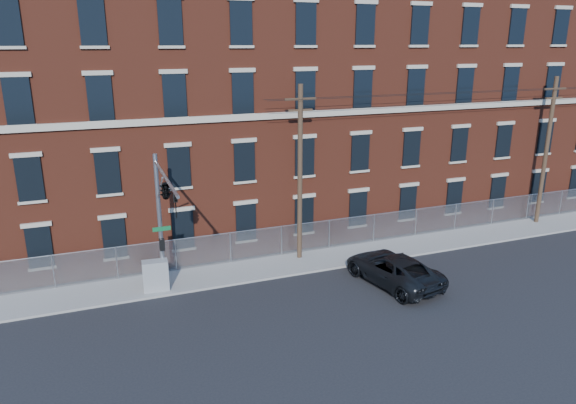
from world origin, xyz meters
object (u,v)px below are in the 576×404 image
(traffic_signal_mast, at_px, (164,201))
(pickup_truck, at_px, (393,269))
(utility_pole_near, at_px, (300,171))
(utility_cabinet, at_px, (156,276))

(traffic_signal_mast, relative_size, pickup_truck, 1.21)
(utility_pole_near, xyz_separation_m, pickup_truck, (3.40, -4.76, -4.54))
(traffic_signal_mast, relative_size, utility_cabinet, 4.40)
(utility_pole_near, xyz_separation_m, utility_cabinet, (-8.44, -1.40, -4.42))
(pickup_truck, bearing_deg, utility_pole_near, -65.41)
(traffic_signal_mast, bearing_deg, utility_pole_near, 23.14)
(pickup_truck, xyz_separation_m, utility_cabinet, (-11.84, 3.36, 0.11))
(traffic_signal_mast, height_order, utility_cabinet, traffic_signal_mast)
(pickup_truck, relative_size, utility_cabinet, 3.62)
(pickup_truck, bearing_deg, utility_cabinet, -26.80)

